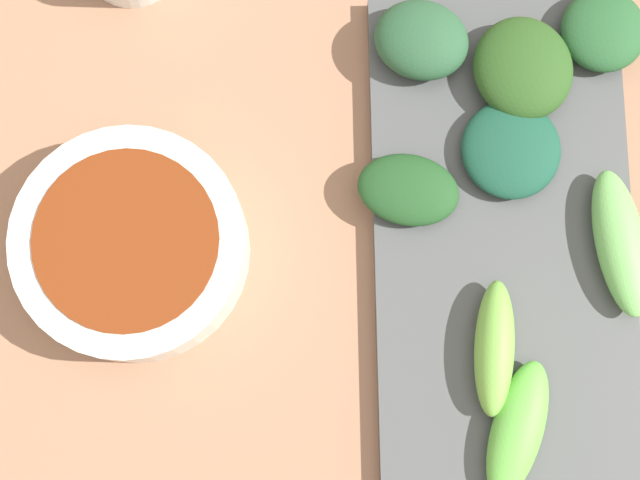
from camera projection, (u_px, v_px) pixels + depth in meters
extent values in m
cube|color=#9D7053|center=(384.00, 265.00, 0.61)|extent=(2.10, 2.10, 0.02)
cylinder|color=silver|center=(133.00, 246.00, 0.58)|extent=(0.14, 0.14, 0.04)
cylinder|color=maroon|center=(129.00, 243.00, 0.57)|extent=(0.11, 0.11, 0.02)
cube|color=#4A4C4C|center=(502.00, 243.00, 0.60)|extent=(0.16, 0.32, 0.01)
ellipsoid|color=#294E1D|center=(523.00, 68.00, 0.60)|extent=(0.07, 0.08, 0.03)
ellipsoid|color=#73B544|center=(494.00, 348.00, 0.57)|extent=(0.03, 0.08, 0.03)
ellipsoid|color=#285232|center=(421.00, 40.00, 0.60)|extent=(0.07, 0.07, 0.03)
ellipsoid|color=#70B95B|center=(620.00, 243.00, 0.58)|extent=(0.04, 0.09, 0.02)
ellipsoid|color=#1F4A21|center=(408.00, 190.00, 0.59)|extent=(0.07, 0.06, 0.02)
ellipsoid|color=#25552C|center=(603.00, 31.00, 0.60)|extent=(0.06, 0.06, 0.02)
ellipsoid|color=#184A35|center=(511.00, 149.00, 0.59)|extent=(0.06, 0.06, 0.02)
ellipsoid|color=#60B641|center=(518.00, 429.00, 0.57)|extent=(0.05, 0.09, 0.02)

